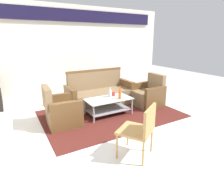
# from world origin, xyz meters

# --- Properties ---
(ground_plane) EXTENTS (14.00, 14.00, 0.00)m
(ground_plane) POSITION_xyz_m (0.00, 0.00, 0.00)
(ground_plane) COLOR white
(wall_back) EXTENTS (6.52, 0.19, 2.80)m
(wall_back) POSITION_xyz_m (0.00, 3.05, 1.48)
(wall_back) COLOR silver
(wall_back) RESTS_ON ground
(rug) EXTENTS (3.20, 2.19, 0.01)m
(rug) POSITION_xyz_m (0.06, 0.81, 0.01)
(rug) COLOR #511E19
(rug) RESTS_ON ground
(couch) EXTENTS (1.81, 0.76, 0.96)m
(couch) POSITION_xyz_m (0.10, 1.51, 0.32)
(couch) COLOR #7F6647
(couch) RESTS_ON rug
(armchair_left) EXTENTS (0.74, 0.79, 0.85)m
(armchair_left) POSITION_xyz_m (-1.13, 0.84, 0.29)
(armchair_left) COLOR #7F6647
(armchair_left) RESTS_ON rug
(armchair_right) EXTENTS (0.70, 0.76, 0.85)m
(armchair_right) POSITION_xyz_m (1.24, 0.84, 0.29)
(armchair_right) COLOR #7F6647
(armchair_right) RESTS_ON rug
(coffee_table) EXTENTS (1.10, 0.60, 0.40)m
(coffee_table) POSITION_xyz_m (-0.01, 0.81, 0.27)
(coffee_table) COLOR silver
(coffee_table) RESTS_ON rug
(bottle_orange) EXTENTS (0.07, 0.07, 0.31)m
(bottle_orange) POSITION_xyz_m (0.21, 0.65, 0.53)
(bottle_orange) COLOR #D85919
(bottle_orange) RESTS_ON coffee_table
(bottle_clear) EXTENTS (0.08, 0.08, 0.24)m
(bottle_clear) POSITION_xyz_m (0.09, 0.90, 0.50)
(bottle_clear) COLOR silver
(bottle_clear) RESTS_ON coffee_table
(cup) EXTENTS (0.08, 0.08, 0.10)m
(cup) POSITION_xyz_m (0.21, 0.93, 0.46)
(cup) COLOR red
(cup) RESTS_ON coffee_table
(wicker_chair) EXTENTS (0.66, 0.66, 0.84)m
(wicker_chair) POSITION_xyz_m (-0.40, -0.91, 0.49)
(wicker_chair) COLOR #AD844C
(wicker_chair) RESTS_ON ground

